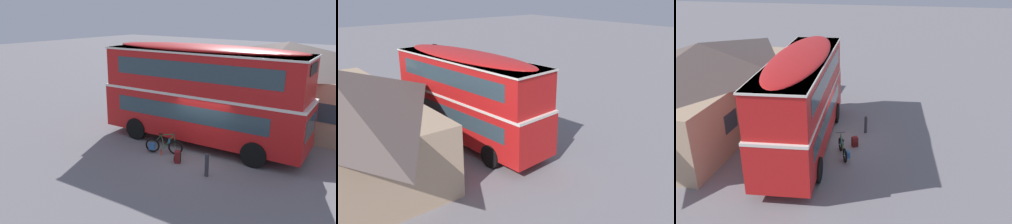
{
  "view_description": "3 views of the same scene",
  "coord_description": "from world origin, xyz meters",
  "views": [
    {
      "loc": [
        7.37,
        -12.23,
        6.22
      ],
      "look_at": [
        -1.57,
        -0.43,
        1.85
      ],
      "focal_mm": 36.52,
      "sensor_mm": 36.0,
      "label": 1
    },
    {
      "loc": [
        -15.92,
        11.04,
        7.99
      ],
      "look_at": [
        -1.41,
        -0.81,
        1.35
      ],
      "focal_mm": 38.72,
      "sensor_mm": 36.0,
      "label": 2
    },
    {
      "loc": [
        -16.04,
        -3.69,
        8.66
      ],
      "look_at": [
        -0.15,
        -0.69,
        1.72
      ],
      "focal_mm": 38.01,
      "sensor_mm": 36.0,
      "label": 3
    }
  ],
  "objects": [
    {
      "name": "water_bottle_red_squeeze",
      "position": [
        -1.46,
        -1.09,
        0.12
      ],
      "size": [
        0.07,
        0.07,
        0.26
      ],
      "color": "#D84C33",
      "rests_on": "ground"
    },
    {
      "name": "touring_bicycle",
      "position": [
        -1.52,
        -0.91,
        0.37
      ],
      "size": [
        1.66,
        0.86,
        1.04
      ],
      "color": "black",
      "rests_on": "ground"
    },
    {
      "name": "ground_plane",
      "position": [
        0.0,
        0.0,
        0.0
      ],
      "size": [
        120.0,
        120.0,
        0.0
      ],
      "primitive_type": "plane",
      "color": "slate"
    },
    {
      "name": "backpack_on_ground",
      "position": [
        -0.41,
        -1.29,
        0.29
      ],
      "size": [
        0.37,
        0.38,
        0.56
      ],
      "color": "maroon",
      "rests_on": "ground"
    },
    {
      "name": "double_decker_bus",
      "position": [
        -0.78,
        1.2,
        2.64
      ],
      "size": [
        10.0,
        3.3,
        4.79
      ],
      "color": "black",
      "rests_on": "ground"
    },
    {
      "name": "kerb_bollard",
      "position": [
        1.23,
        -1.62,
        0.5
      ],
      "size": [
        0.16,
        0.16,
        0.97
      ],
      "color": "#333338",
      "rests_on": "ground"
    }
  ]
}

